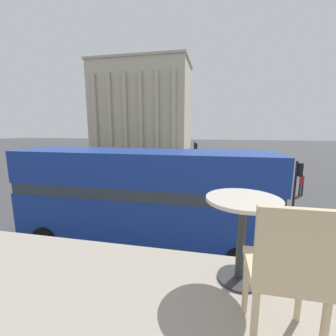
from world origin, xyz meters
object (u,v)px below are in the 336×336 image
(double_decker_bus, at_px, (143,194))
(pedestrian_black, at_px, (194,172))
(pedestrian_white, at_px, (167,181))
(cafe_chair_0, at_px, (287,269))
(pedestrian_red, at_px, (302,182))
(plaza_building_left, at_px, (143,107))
(traffic_light_mid, at_px, (195,156))
(cafe_dining_table, at_px, (242,221))
(pedestrian_blue, at_px, (227,156))
(traffic_light_near, at_px, (297,183))

(double_decker_bus, relative_size, pedestrian_black, 6.03)
(pedestrian_white, bearing_deg, double_decker_bus, -27.37)
(cafe_chair_0, relative_size, pedestrian_red, 0.51)
(pedestrian_black, bearing_deg, plaza_building_left, 38.16)
(double_decker_bus, xyz_separation_m, plaza_building_left, (-14.50, 44.90, 7.80))
(pedestrian_red, bearing_deg, traffic_light_mid, 42.59)
(cafe_dining_table, xyz_separation_m, pedestrian_black, (-2.02, 19.03, -3.29))
(cafe_chair_0, xyz_separation_m, plaza_building_left, (-17.80, 52.33, 5.82))
(double_decker_bus, height_order, pedestrian_blue, double_decker_bus)
(traffic_light_near, bearing_deg, plaza_building_left, 117.92)
(cafe_dining_table, relative_size, plaza_building_left, 0.03)
(pedestrian_white, distance_m, pedestrian_blue, 19.16)
(traffic_light_mid, bearing_deg, pedestrian_blue, 75.15)
(cafe_dining_table, bearing_deg, cafe_chair_0, -73.74)
(plaza_building_left, height_order, pedestrian_blue, plaza_building_left)
(double_decker_bus, height_order, plaza_building_left, plaza_building_left)
(traffic_light_near, height_order, pedestrian_black, traffic_light_near)
(cafe_dining_table, distance_m, pedestrian_black, 19.41)
(pedestrian_blue, xyz_separation_m, pedestrian_black, (-3.69, -14.29, 0.09))
(double_decker_bus, relative_size, cafe_chair_0, 11.66)
(traffic_light_near, distance_m, pedestrian_red, 6.07)
(pedestrian_blue, height_order, pedestrian_black, pedestrian_black)
(traffic_light_near, relative_size, pedestrian_white, 2.01)
(cafe_dining_table, bearing_deg, pedestrian_black, 96.06)
(pedestrian_white, relative_size, pedestrian_blue, 1.03)
(pedestrian_white, bearing_deg, pedestrian_red, 65.41)
(cafe_dining_table, relative_size, pedestrian_white, 0.44)
(double_decker_bus, distance_m, cafe_chair_0, 8.37)
(pedestrian_red, distance_m, pedestrian_white, 10.19)
(cafe_chair_0, bearing_deg, traffic_light_near, 65.03)
(double_decker_bus, distance_m, traffic_light_near, 8.21)
(cafe_chair_0, relative_size, traffic_light_mid, 0.24)
(traffic_light_near, distance_m, pedestrian_white, 9.01)
(plaza_building_left, bearing_deg, pedestrian_black, -64.49)
(double_decker_bus, height_order, pedestrian_red, double_decker_bus)
(traffic_light_mid, xyz_separation_m, pedestrian_blue, (3.69, 13.93, -1.54))
(double_decker_bus, bearing_deg, pedestrian_black, 79.95)
(traffic_light_near, xyz_separation_m, pedestrian_blue, (-2.41, 22.53, -1.29))
(cafe_chair_0, relative_size, plaza_building_left, 0.04)
(plaza_building_left, xyz_separation_m, pedestrian_red, (23.92, -35.43, -9.09))
(double_decker_bus, relative_size, plaza_building_left, 0.47)
(pedestrian_red, distance_m, pedestrian_blue, 17.62)
(pedestrian_red, bearing_deg, cafe_dining_table, 131.86)
(cafe_chair_0, distance_m, pedestrian_white, 16.40)
(cafe_dining_table, relative_size, traffic_light_near, 0.22)
(traffic_light_near, bearing_deg, pedestrian_red, 68.18)
(cafe_dining_table, relative_size, pedestrian_blue, 0.45)
(pedestrian_red, bearing_deg, traffic_light_near, 131.11)
(double_decker_bus, distance_m, traffic_light_mid, 12.61)
(double_decker_bus, distance_m, pedestrian_red, 13.42)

